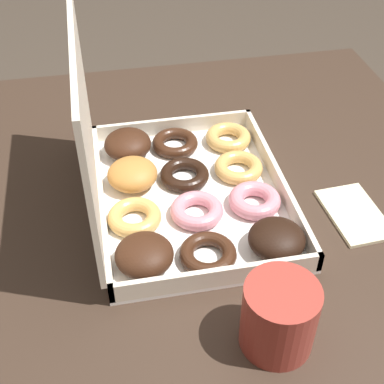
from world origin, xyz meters
The scene contains 4 objects.
dining_table centered at (0.00, 0.00, 0.61)m, with size 0.97×0.92×0.71m.
donut_box centered at (0.01, 0.07, 0.75)m, with size 0.39×0.31×0.30m.
coffee_mug centered at (-0.28, -0.02, 0.76)m, with size 0.09×0.09×0.10m.
paper_napkin centered at (-0.08, -0.22, 0.71)m, with size 0.14×0.09×0.01m.
Camera 1 is at (-0.64, 0.16, 1.30)m, focal length 50.00 mm.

